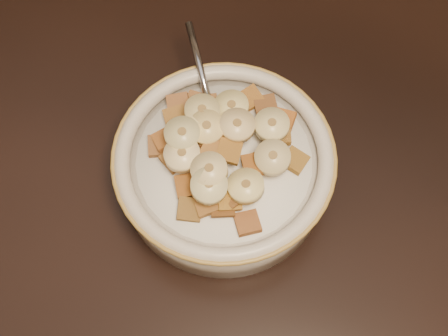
# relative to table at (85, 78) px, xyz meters

# --- Properties ---
(floor) EXTENTS (4.00, 4.50, 0.10)m
(floor) POSITION_rel_table_xyz_m (0.00, 0.00, -0.78)
(floor) COLOR #422816
(floor) RESTS_ON ground
(table) EXTENTS (1.43, 0.94, 0.04)m
(table) POSITION_rel_table_xyz_m (0.00, 0.00, 0.00)
(table) COLOR black
(table) RESTS_ON floor
(cereal_bowl) EXTENTS (0.19, 0.19, 0.05)m
(cereal_bowl) POSITION_rel_table_xyz_m (0.17, -0.10, 0.04)
(cereal_bowl) COLOR silver
(cereal_bowl) RESTS_ON table
(milk) EXTENTS (0.16, 0.16, 0.00)m
(milk) POSITION_rel_table_xyz_m (0.17, -0.10, 0.07)
(milk) COLOR white
(milk) RESTS_ON cereal_bowl
(spoon) EXTENTS (0.05, 0.06, 0.01)m
(spoon) POSITION_rel_table_xyz_m (0.16, -0.07, 0.07)
(spoon) COLOR #9FA6B6
(spoon) RESTS_ON cereal_bowl
(cereal_square_0) EXTENTS (0.03, 0.03, 0.01)m
(cereal_square_0) POSITION_rel_table_xyz_m (0.12, -0.07, 0.07)
(cereal_square_0) COLOR brown
(cereal_square_0) RESTS_ON milk
(cereal_square_1) EXTENTS (0.03, 0.03, 0.01)m
(cereal_square_1) POSITION_rel_table_xyz_m (0.20, -0.04, 0.07)
(cereal_square_1) COLOR brown
(cereal_square_1) RESTS_ON milk
(cereal_square_2) EXTENTS (0.03, 0.03, 0.01)m
(cereal_square_2) POSITION_rel_table_xyz_m (0.19, -0.14, 0.08)
(cereal_square_2) COLOR brown
(cereal_square_2) RESTS_ON milk
(cereal_square_3) EXTENTS (0.03, 0.03, 0.01)m
(cereal_square_3) POSITION_rel_table_xyz_m (0.18, -0.03, 0.07)
(cereal_square_3) COLOR #945F21
(cereal_square_3) RESTS_ON milk
(cereal_square_4) EXTENTS (0.02, 0.02, 0.01)m
(cereal_square_4) POSITION_rel_table_xyz_m (0.13, -0.05, 0.07)
(cereal_square_4) COLOR brown
(cereal_square_4) RESTS_ON milk
(cereal_square_5) EXTENTS (0.03, 0.03, 0.01)m
(cereal_square_5) POSITION_rel_table_xyz_m (0.12, -0.09, 0.08)
(cereal_square_5) COLOR #965022
(cereal_square_5) RESTS_ON milk
(cereal_square_6) EXTENTS (0.02, 0.02, 0.01)m
(cereal_square_6) POSITION_rel_table_xyz_m (0.18, -0.10, 0.09)
(cereal_square_6) COLOR brown
(cereal_square_6) RESTS_ON milk
(cereal_square_7) EXTENTS (0.02, 0.02, 0.01)m
(cereal_square_7) POSITION_rel_table_xyz_m (0.15, -0.15, 0.07)
(cereal_square_7) COLOR brown
(cereal_square_7) RESTS_ON milk
(cereal_square_8) EXTENTS (0.03, 0.03, 0.01)m
(cereal_square_8) POSITION_rel_table_xyz_m (0.17, -0.15, 0.08)
(cereal_square_8) COLOR brown
(cereal_square_8) RESTS_ON milk
(cereal_square_9) EXTENTS (0.02, 0.02, 0.01)m
(cereal_square_9) POSITION_rel_table_xyz_m (0.18, -0.15, 0.08)
(cereal_square_9) COLOR brown
(cereal_square_9) RESTS_ON milk
(cereal_square_10) EXTENTS (0.03, 0.02, 0.01)m
(cereal_square_10) POSITION_rel_table_xyz_m (0.16, -0.10, 0.09)
(cereal_square_10) COLOR brown
(cereal_square_10) RESTS_ON milk
(cereal_square_11) EXTENTS (0.03, 0.02, 0.01)m
(cereal_square_11) POSITION_rel_table_xyz_m (0.21, -0.06, 0.07)
(cereal_square_11) COLOR brown
(cereal_square_11) RESTS_ON milk
(cereal_square_12) EXTENTS (0.03, 0.03, 0.01)m
(cereal_square_12) POSITION_rel_table_xyz_m (0.18, -0.14, 0.08)
(cereal_square_12) COLOR olive
(cereal_square_12) RESTS_ON milk
(cereal_square_13) EXTENTS (0.03, 0.03, 0.01)m
(cereal_square_13) POSITION_rel_table_xyz_m (0.14, -0.09, 0.08)
(cereal_square_13) COLOR #915B1F
(cereal_square_13) RESTS_ON milk
(cereal_square_14) EXTENTS (0.03, 0.03, 0.01)m
(cereal_square_14) POSITION_rel_table_xyz_m (0.13, -0.09, 0.08)
(cereal_square_14) COLOR brown
(cereal_square_14) RESTS_ON milk
(cereal_square_15) EXTENTS (0.03, 0.03, 0.01)m
(cereal_square_15) POSITION_rel_table_xyz_m (0.12, -0.06, 0.07)
(cereal_square_15) COLOR brown
(cereal_square_15) RESTS_ON milk
(cereal_square_16) EXTENTS (0.03, 0.03, 0.01)m
(cereal_square_16) POSITION_rel_table_xyz_m (0.15, -0.05, 0.07)
(cereal_square_16) COLOR brown
(cereal_square_16) RESTS_ON milk
(cereal_square_17) EXTENTS (0.03, 0.03, 0.01)m
(cereal_square_17) POSITION_rel_table_xyz_m (0.20, -0.11, 0.08)
(cereal_square_17) COLOR brown
(cereal_square_17) RESTS_ON milk
(cereal_square_18) EXTENTS (0.02, 0.02, 0.01)m
(cereal_square_18) POSITION_rel_table_xyz_m (0.22, -0.05, 0.07)
(cereal_square_18) COLOR #934E18
(cereal_square_18) RESTS_ON milk
(cereal_square_19) EXTENTS (0.02, 0.02, 0.01)m
(cereal_square_19) POSITION_rel_table_xyz_m (0.22, -0.07, 0.08)
(cereal_square_19) COLOR olive
(cereal_square_19) RESTS_ON milk
(cereal_square_20) EXTENTS (0.03, 0.03, 0.01)m
(cereal_square_20) POSITION_rel_table_xyz_m (0.15, -0.13, 0.08)
(cereal_square_20) COLOR brown
(cereal_square_20) RESTS_ON milk
(cereal_square_21) EXTENTS (0.03, 0.03, 0.01)m
(cereal_square_21) POSITION_rel_table_xyz_m (0.20, -0.16, 0.07)
(cereal_square_21) COLOR brown
(cereal_square_21) RESTS_ON milk
(cereal_square_22) EXTENTS (0.03, 0.03, 0.01)m
(cereal_square_22) POSITION_rel_table_xyz_m (0.23, -0.09, 0.07)
(cereal_square_22) COLOR brown
(cereal_square_22) RESTS_ON milk
(cereal_square_23) EXTENTS (0.03, 0.03, 0.01)m
(cereal_square_23) POSITION_rel_table_xyz_m (0.13, -0.11, 0.08)
(cereal_square_23) COLOR #935D2D
(cereal_square_23) RESTS_ON milk
(cereal_square_24) EXTENTS (0.02, 0.03, 0.01)m
(cereal_square_24) POSITION_rel_table_xyz_m (0.11, -0.10, 0.07)
(cereal_square_24) COLOR brown
(cereal_square_24) RESTS_ON milk
(cereal_square_25) EXTENTS (0.03, 0.03, 0.01)m
(cereal_square_25) POSITION_rel_table_xyz_m (0.16, -0.09, 0.09)
(cereal_square_25) COLOR #96562D
(cereal_square_25) RESTS_ON milk
(cereal_square_26) EXTENTS (0.03, 0.03, 0.01)m
(cereal_square_26) POSITION_rel_table_xyz_m (0.20, -0.10, 0.08)
(cereal_square_26) COLOR #8F5D19
(cereal_square_26) RESTS_ON milk
(banana_slice_0) EXTENTS (0.04, 0.04, 0.01)m
(banana_slice_0) POSITION_rel_table_xyz_m (0.15, -0.09, 0.09)
(banana_slice_0) COLOR #EACF87
(banana_slice_0) RESTS_ON milk
(banana_slice_1) EXTENTS (0.04, 0.04, 0.01)m
(banana_slice_1) POSITION_rel_table_xyz_m (0.14, -0.11, 0.09)
(banana_slice_1) COLOR #F8E3A3
(banana_slice_1) RESTS_ON milk
(banana_slice_2) EXTENTS (0.04, 0.04, 0.01)m
(banana_slice_2) POSITION_rel_table_xyz_m (0.13, -0.10, 0.09)
(banana_slice_2) COLOR #C8B885
(banana_slice_2) RESTS_ON milk
(banana_slice_3) EXTENTS (0.04, 0.04, 0.01)m
(banana_slice_3) POSITION_rel_table_xyz_m (0.18, -0.08, 0.09)
(banana_slice_3) COLOR beige
(banana_slice_3) RESTS_ON milk
(banana_slice_4) EXTENTS (0.04, 0.04, 0.01)m
(banana_slice_4) POSITION_rel_table_xyz_m (0.21, -0.07, 0.09)
(banana_slice_4) COLOR beige
(banana_slice_4) RESTS_ON milk
(banana_slice_5) EXTENTS (0.04, 0.04, 0.01)m
(banana_slice_5) POSITION_rel_table_xyz_m (0.17, -0.14, 0.09)
(banana_slice_5) COLOR #F2E99F
(banana_slice_5) RESTS_ON milk
(banana_slice_6) EXTENTS (0.04, 0.04, 0.01)m
(banana_slice_6) POSITION_rel_table_xyz_m (0.17, -0.06, 0.09)
(banana_slice_6) COLOR beige
(banana_slice_6) RESTS_ON milk
(banana_slice_7) EXTENTS (0.04, 0.04, 0.01)m
(banana_slice_7) POSITION_rel_table_xyz_m (0.16, -0.13, 0.10)
(banana_slice_7) COLOR beige
(banana_slice_7) RESTS_ON milk
(banana_slice_8) EXTENTS (0.04, 0.04, 0.01)m
(banana_slice_8) POSITION_rel_table_xyz_m (0.15, -0.07, 0.09)
(banana_slice_8) COLOR #C8B485
(banana_slice_8) RESTS_ON milk
(banana_slice_9) EXTENTS (0.04, 0.04, 0.02)m
(banana_slice_9) POSITION_rel_table_xyz_m (0.20, -0.13, 0.09)
(banana_slice_9) COLOR #E6DA81
(banana_slice_9) RESTS_ON milk
(banana_slice_10) EXTENTS (0.04, 0.04, 0.02)m
(banana_slice_10) POSITION_rel_table_xyz_m (0.21, -0.10, 0.09)
(banana_slice_10) COLOR #CAB888
(banana_slice_10) RESTS_ON milk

